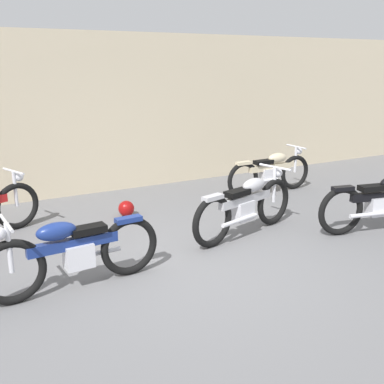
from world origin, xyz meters
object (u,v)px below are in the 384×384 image
at_px(helmet, 126,209).
at_px(motorcycle_silver, 246,205).
at_px(motorcycle_cream, 271,172).
at_px(motorcycle_blue, 73,252).
at_px(motorcycle_black, 382,202).

xyz_separation_m(helmet, motorcycle_silver, (1.24, -1.64, 0.32)).
xyz_separation_m(motorcycle_cream, motorcycle_blue, (-4.38, -2.13, 0.02)).
height_order(helmet, motorcycle_black, motorcycle_black).
bearing_deg(motorcycle_silver, motorcycle_cream, 28.84).
relative_size(motorcycle_blue, motorcycle_black, 0.99).
height_order(helmet, motorcycle_cream, motorcycle_cream).
height_order(motorcycle_silver, motorcycle_blue, motorcycle_silver).
bearing_deg(motorcycle_black, motorcycle_cream, 105.88).
bearing_deg(motorcycle_cream, motorcycle_black, -87.49).
bearing_deg(helmet, motorcycle_black, -38.14).
relative_size(helmet, motorcycle_cream, 0.13).
xyz_separation_m(helmet, motorcycle_black, (3.13, -2.46, 0.32)).
relative_size(helmet, motorcycle_black, 0.13).
bearing_deg(motorcycle_blue, motorcycle_cream, -157.76).
bearing_deg(motorcycle_black, motorcycle_blue, -172.13).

